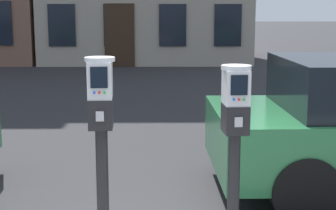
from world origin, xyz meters
name	(u,v)px	position (x,y,z in m)	size (l,w,h in m)	color
parking_meter_near_kerb	(101,119)	(-0.56, -0.13, 1.13)	(0.23, 0.26, 1.44)	black
parking_meter_twin_adjacent	(235,124)	(0.41, -0.13, 1.09)	(0.23, 0.26, 1.38)	black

